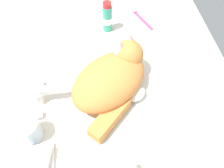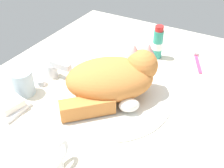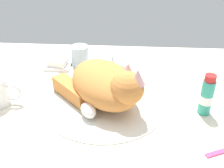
{
  "view_description": "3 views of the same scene",
  "coord_description": "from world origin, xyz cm",
  "px_view_note": "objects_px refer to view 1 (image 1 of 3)",
  "views": [
    {
      "loc": [
        -37.37,
        4.53,
        61.36
      ],
      "look_at": [
        0.1,
        -0.91,
        4.36
      ],
      "focal_mm": 36.83,
      "sensor_mm": 36.0,
      "label": 1
    },
    {
      "loc": [
        -54.3,
        -31.53,
        50.7
      ],
      "look_at": [
        0.32,
        -0.55,
        4.59
      ],
      "focal_mm": 43.88,
      "sensor_mm": 36.0,
      "label": 2
    },
    {
      "loc": [
        6.61,
        -66.19,
        47.03
      ],
      "look_at": [
        2.3,
        -1.71,
        7.39
      ],
      "focal_mm": 44.0,
      "sensor_mm": 36.0,
      "label": 3
    }
  ],
  "objects_px": {
    "toothbrush": "(141,18)",
    "rinse_cup": "(29,130)",
    "faucet": "(41,96)",
    "soap_bar": "(40,160)",
    "cat": "(113,78)",
    "toothpaste_bottle": "(107,18)"
  },
  "relations": [
    {
      "from": "soap_bar",
      "to": "cat",
      "type": "bearing_deg",
      "value": -48.01
    },
    {
      "from": "faucet",
      "to": "rinse_cup",
      "type": "bearing_deg",
      "value": 167.45
    },
    {
      "from": "faucet",
      "to": "toothbrush",
      "type": "relative_size",
      "value": 1.05
    },
    {
      "from": "soap_bar",
      "to": "toothpaste_bottle",
      "type": "bearing_deg",
      "value": -26.74
    },
    {
      "from": "toothbrush",
      "to": "faucet",
      "type": "bearing_deg",
      "value": 130.54
    },
    {
      "from": "soap_bar",
      "to": "toothbrush",
      "type": "height_order",
      "value": "soap_bar"
    },
    {
      "from": "cat",
      "to": "toothpaste_bottle",
      "type": "bearing_deg",
      "value": -4.3
    },
    {
      "from": "faucet",
      "to": "cat",
      "type": "height_order",
      "value": "cat"
    },
    {
      "from": "toothpaste_bottle",
      "to": "toothbrush",
      "type": "relative_size",
      "value": 0.93
    },
    {
      "from": "soap_bar",
      "to": "rinse_cup",
      "type": "bearing_deg",
      "value": 18.85
    },
    {
      "from": "rinse_cup",
      "to": "cat",
      "type": "bearing_deg",
      "value": -64.28
    },
    {
      "from": "rinse_cup",
      "to": "soap_bar",
      "type": "height_order",
      "value": "rinse_cup"
    },
    {
      "from": "cat",
      "to": "toothbrush",
      "type": "distance_m",
      "value": 0.36
    },
    {
      "from": "soap_bar",
      "to": "faucet",
      "type": "bearing_deg",
      "value": 0.57
    },
    {
      "from": "cat",
      "to": "soap_bar",
      "type": "height_order",
      "value": "cat"
    },
    {
      "from": "faucet",
      "to": "cat",
      "type": "bearing_deg",
      "value": -88.35
    },
    {
      "from": "soap_bar",
      "to": "toothbrush",
      "type": "bearing_deg",
      "value": -36.32
    },
    {
      "from": "faucet",
      "to": "toothpaste_bottle",
      "type": "bearing_deg",
      "value": -40.26
    },
    {
      "from": "toothbrush",
      "to": "rinse_cup",
      "type": "bearing_deg",
      "value": 137.14
    },
    {
      "from": "rinse_cup",
      "to": "toothbrush",
      "type": "height_order",
      "value": "rinse_cup"
    },
    {
      "from": "faucet",
      "to": "soap_bar",
      "type": "xyz_separation_m",
      "value": [
        -0.19,
        -0.0,
        -0.0
      ]
    },
    {
      "from": "rinse_cup",
      "to": "faucet",
      "type": "bearing_deg",
      "value": -12.55
    }
  ]
}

